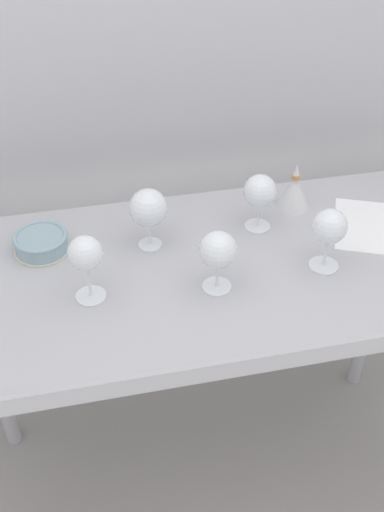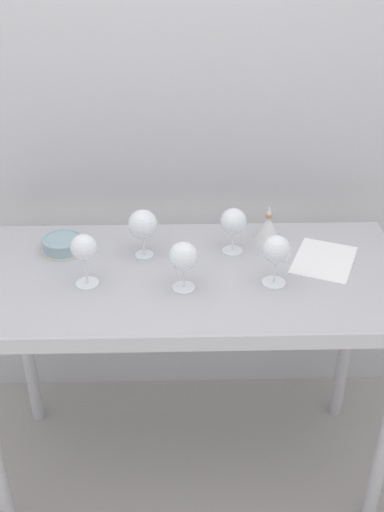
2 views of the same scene
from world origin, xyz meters
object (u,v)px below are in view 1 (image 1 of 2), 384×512
object	(u,v)px
wine_glass_near_left	(86,255)
tasting_sheet_upper	(370,226)
wine_glass_near_center	(218,251)
wine_glass_far_right	(260,192)
tasting_bowl	(41,242)
decanter_funnel	(294,192)
wine_glass_far_left	(148,209)
wine_glass_near_right	(330,228)

from	to	relation	value
wine_glass_near_left	tasting_sheet_upper	bearing A→B (deg)	8.99
wine_glass_near_center	wine_glass_far_right	world-z (taller)	same
wine_glass_near_center	tasting_bowl	xyz separation A→B (m)	(-0.40, 0.23, -0.08)
wine_glass_near_left	decanter_funnel	world-z (taller)	wine_glass_near_left
wine_glass_near_center	tasting_bowl	bearing A→B (deg)	149.93
tasting_sheet_upper	tasting_bowl	bearing A→B (deg)	-162.49
tasting_bowl	decanter_funnel	world-z (taller)	decanter_funnel
wine_glass_near_center	wine_glass_far_right	distance (m)	0.27
wine_glass_far_left	decanter_funnel	world-z (taller)	wine_glass_far_left
wine_glass_far_right	wine_glass_near_left	distance (m)	0.50
wine_glass_far_left	wine_glass_near_left	size ratio (longest dim) A/B	0.97
wine_glass_near_center	wine_glass_near_right	bearing A→B (deg)	4.17
wine_glass_far_right	tasting_sheet_upper	distance (m)	0.32
wine_glass_near_left	wine_glass_far_left	bearing A→B (deg)	44.60
wine_glass_near_right	wine_glass_near_left	world-z (taller)	wine_glass_near_left
wine_glass_far_left	wine_glass_near_center	bearing A→B (deg)	-56.85
wine_glass_near_left	decanter_funnel	xyz separation A→B (m)	(0.59, 0.26, -0.08)
wine_glass_far_right	wine_glass_near_right	bearing A→B (deg)	-60.03
wine_glass_far_right	wine_glass_near_left	size ratio (longest dim) A/B	0.92
wine_glass_near_center	wine_glass_near_left	world-z (taller)	wine_glass_near_left
tasting_bowl	wine_glass_far_right	bearing A→B (deg)	-1.75
wine_glass_far_right	wine_glass_near_left	xyz separation A→B (m)	(-0.46, -0.19, 0.01)
wine_glass_near_left	tasting_bowl	size ratio (longest dim) A/B	1.20
wine_glass_far_right	wine_glass_near_right	xyz separation A→B (m)	(0.11, -0.20, 0.01)
wine_glass_far_right	tasting_sheet_upper	size ratio (longest dim) A/B	0.66
wine_glass_far_right	wine_glass_near_left	bearing A→B (deg)	-158.25
wine_glass_far_left	tasting_sheet_upper	bearing A→B (deg)	-4.45
wine_glass_far_left	decanter_funnel	distance (m)	0.44
wine_glass_far_right	tasting_bowl	world-z (taller)	wine_glass_far_right
wine_glass_near_left	tasting_sheet_upper	xyz separation A→B (m)	(0.76, 0.12, -0.12)
wine_glass_near_right	tasting_sheet_upper	bearing A→B (deg)	35.34
wine_glass_near_center	wine_glass_near_right	size ratio (longest dim) A/B	0.96
tasting_sheet_upper	wine_glass_far_left	bearing A→B (deg)	-161.52
wine_glass_far_left	wine_glass_near_left	xyz separation A→B (m)	(-0.17, -0.17, 0.01)
wine_glass_near_right	tasting_sheet_upper	size ratio (longest dim) A/B	0.69
wine_glass_near_right	decanter_funnel	size ratio (longest dim) A/B	1.24
wine_glass_near_center	tasting_sheet_upper	world-z (taller)	wine_glass_near_center
wine_glass_near_center	tasting_bowl	size ratio (longest dim) A/B	1.11
wine_glass_near_center	tasting_sheet_upper	bearing A→B (deg)	18.03
wine_glass_far_right	wine_glass_near_left	world-z (taller)	wine_glass_near_left
wine_glass_near_center	wine_glass_far_left	size ratio (longest dim) A/B	0.95
wine_glass_far_right	decanter_funnel	xyz separation A→B (m)	(0.13, 0.08, -0.06)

